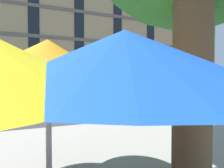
# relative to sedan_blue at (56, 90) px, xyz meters

# --- Properties ---
(ground_plane) EXTENTS (120.00, 120.00, 0.00)m
(ground_plane) POSITION_rel_sedan_blue_xyz_m (0.41, -3.70, -0.95)
(ground_plane) COLOR #38383A
(sidewalk_far) EXTENTS (56.00, 3.60, 0.12)m
(sidewalk_far) POSITION_rel_sedan_blue_xyz_m (0.41, 3.10, -0.89)
(sidewalk_far) COLOR #9E998E
(sidewalk_far) RESTS_ON ground
(apartment_building) EXTENTS (47.56, 12.08, 16.00)m
(apartment_building) POSITION_rel_sedan_blue_xyz_m (0.41, 11.29, 7.05)
(apartment_building) COLOR tan
(apartment_building) RESTS_ON ground
(sedan_blue) EXTENTS (4.40, 1.98, 1.78)m
(sedan_blue) POSITION_rel_sedan_blue_xyz_m (0.00, 0.00, 0.00)
(sedan_blue) COLOR navy
(sedan_blue) RESTS_ON ground
(pickup_red) EXTENTS (5.10, 2.12, 2.20)m
(pickup_red) POSITION_rel_sedan_blue_xyz_m (7.96, 0.00, 0.08)
(pickup_red) COLOR #B21E19
(pickup_red) RESTS_ON ground
(sedan_black) EXTENTS (4.40, 1.98, 1.78)m
(sedan_black) POSITION_rel_sedan_blue_xyz_m (14.67, 0.00, 0.00)
(sedan_black) COLOR black
(sedan_black) RESTS_ON ground
(street_tree_middle) EXTENTS (2.45, 2.33, 5.22)m
(street_tree_middle) POSITION_rel_sedan_blue_xyz_m (5.86, 3.26, 2.99)
(street_tree_middle) COLOR brown
(street_tree_middle) RESTS_ON ground
(patio_umbrella) EXTENTS (3.61, 3.35, 2.21)m
(patio_umbrella) POSITION_rel_sedan_blue_xyz_m (-0.51, -12.70, 0.98)
(patio_umbrella) COLOR silver
(patio_umbrella) RESTS_ON ground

